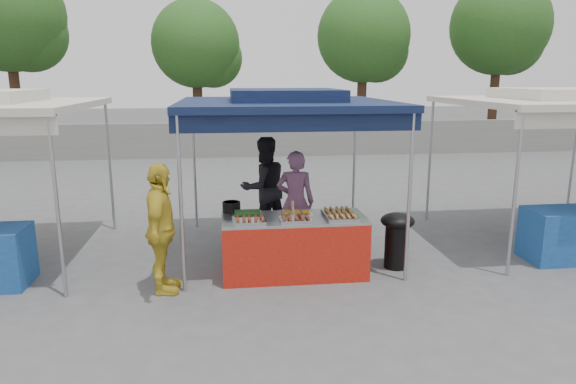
{
  "coord_description": "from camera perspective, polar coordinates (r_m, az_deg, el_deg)",
  "views": [
    {
      "loc": [
        -0.91,
        -6.92,
        2.76
      ],
      "look_at": [
        0.0,
        0.6,
        1.05
      ],
      "focal_mm": 32.0,
      "sensor_mm": 36.0,
      "label": 1
    }
  ],
  "objects": [
    {
      "name": "skewer_cup",
      "position": [
        6.85,
        0.54,
        -2.97
      ],
      "size": [
        0.09,
        0.09,
        0.11
      ],
      "primitive_type": "cylinder",
      "color": "#A2A2A9",
      "rests_on": "vendor_table"
    },
    {
      "name": "main_canopy",
      "position": [
        7.95,
        -0.33,
        9.92
      ],
      "size": [
        3.2,
        3.2,
        2.57
      ],
      "color": "#A2A2A9",
      "rests_on": "ground_plane"
    },
    {
      "name": "food_tray_br",
      "position": [
        7.3,
        5.5,
        -2.23
      ],
      "size": [
        0.42,
        0.3,
        0.07
      ],
      "color": "#ADADB1",
      "rests_on": "vendor_table"
    },
    {
      "name": "helper_man",
      "position": [
        8.86,
        -2.66,
        0.48
      ],
      "size": [
        1.04,
        0.93,
        1.76
      ],
      "primitive_type": "imported",
      "rotation": [
        0.0,
        0.0,
        3.52
      ],
      "color": "black",
      "rests_on": "ground_plane"
    },
    {
      "name": "tree_0",
      "position": [
        21.79,
        -28.32,
        16.49
      ],
      "size": [
        4.03,
        4.03,
        6.92
      ],
      "color": "#382215",
      "rests_on": "ground_plane"
    },
    {
      "name": "cooking_pot",
      "position": [
        7.42,
        -6.31,
        -1.66
      ],
      "size": [
        0.26,
        0.26,
        0.15
      ],
      "primitive_type": "cylinder",
      "color": "black",
      "rests_on": "vendor_table"
    },
    {
      "name": "vendor_woman",
      "position": [
        8.12,
        0.83,
        -1.1
      ],
      "size": [
        0.66,
        0.5,
        1.64
      ],
      "primitive_type": "imported",
      "rotation": [
        0.0,
        0.0,
        2.94
      ],
      "color": "#774B6D",
      "rests_on": "ground_plane"
    },
    {
      "name": "neighbor_stall_right",
      "position": [
        9.31,
        28.77,
        4.01
      ],
      "size": [
        3.2,
        3.2,
        2.57
      ],
      "color": "#A2A2A9",
      "rests_on": "ground_plane"
    },
    {
      "name": "vendor_table",
      "position": [
        7.26,
        0.67,
        -6.03
      ],
      "size": [
        2.0,
        0.8,
        0.85
      ],
      "color": "#A81B0F",
      "rests_on": "ground_plane"
    },
    {
      "name": "back_wall",
      "position": [
        18.07,
        -3.99,
        5.84
      ],
      "size": [
        40.0,
        0.25,
        1.2
      ],
      "primitive_type": "cube",
      "color": "slate",
      "rests_on": "ground_plane"
    },
    {
      "name": "food_tray_fr",
      "position": [
        7.01,
        6.02,
        -2.87
      ],
      "size": [
        0.42,
        0.3,
        0.07
      ],
      "color": "#ADADB1",
      "rests_on": "vendor_table"
    },
    {
      "name": "crate_stacked",
      "position": [
        7.81,
        3.1,
        -4.66
      ],
      "size": [
        0.47,
        0.33,
        0.28
      ],
      "primitive_type": "cube",
      "color": "navy",
      "rests_on": "crate_right"
    },
    {
      "name": "tree_1",
      "position": [
        19.97,
        -9.77,
        15.52
      ],
      "size": [
        3.32,
        3.23,
        5.55
      ],
      "color": "#382215",
      "rests_on": "ground_plane"
    },
    {
      "name": "customer_person",
      "position": [
        6.76,
        -13.92,
        -4.04
      ],
      "size": [
        0.44,
        1.01,
        1.71
      ],
      "primitive_type": "imported",
      "rotation": [
        0.0,
        0.0,
        1.55
      ],
      "color": "gold",
      "rests_on": "ground_plane"
    },
    {
      "name": "tree_3",
      "position": [
        23.15,
        22.7,
        16.27
      ],
      "size": [
        3.88,
        3.88,
        6.67
      ],
      "color": "#382215",
      "rests_on": "ground_plane"
    },
    {
      "name": "wok_burner",
      "position": [
        7.68,
        12.0,
        -4.74
      ],
      "size": [
        0.49,
        0.49,
        0.83
      ],
      "rotation": [
        0.0,
        0.0,
        0.35
      ],
      "color": "black",
      "rests_on": "ground_plane"
    },
    {
      "name": "crate_right",
      "position": [
        7.9,
        3.07,
        -6.63
      ],
      "size": [
        0.48,
        0.33,
        0.29
      ],
      "primitive_type": "cube",
      "color": "navy",
      "rests_on": "ground_plane"
    },
    {
      "name": "food_tray_bl",
      "position": [
        7.17,
        -4.55,
        -2.49
      ],
      "size": [
        0.42,
        0.3,
        0.07
      ],
      "color": "#ADADB1",
      "rests_on": "vendor_table"
    },
    {
      "name": "tree_2",
      "position": [
        20.41,
        8.75,
        16.35
      ],
      "size": [
        3.54,
        3.49,
        5.99
      ],
      "color": "#382215",
      "rests_on": "ground_plane"
    },
    {
      "name": "food_tray_fm",
      "position": [
        6.9,
        0.84,
        -3.06
      ],
      "size": [
        0.42,
        0.3,
        0.07
      ],
      "color": "#ADADB1",
      "rests_on": "vendor_table"
    },
    {
      "name": "food_tray_fl",
      "position": [
        6.84,
        -4.24,
        -3.22
      ],
      "size": [
        0.42,
        0.3,
        0.07
      ],
      "color": "#ADADB1",
      "rests_on": "vendor_table"
    },
    {
      "name": "food_tray_bm",
      "position": [
        7.2,
        0.94,
        -2.38
      ],
      "size": [
        0.42,
        0.3,
        0.07
      ],
      "color": "#ADADB1",
      "rests_on": "vendor_table"
    },
    {
      "name": "ground_plane",
      "position": [
        7.5,
        0.56,
        -8.86
      ],
      "size": [
        80.0,
        80.0,
        0.0
      ],
      "primitive_type": "plane",
      "color": "#4E4E50"
    },
    {
      "name": "crate_left",
      "position": [
        7.98,
        -2.03,
        -6.33
      ],
      "size": [
        0.52,
        0.36,
        0.31
      ],
      "primitive_type": "cube",
      "color": "navy",
      "rests_on": "ground_plane"
    }
  ]
}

